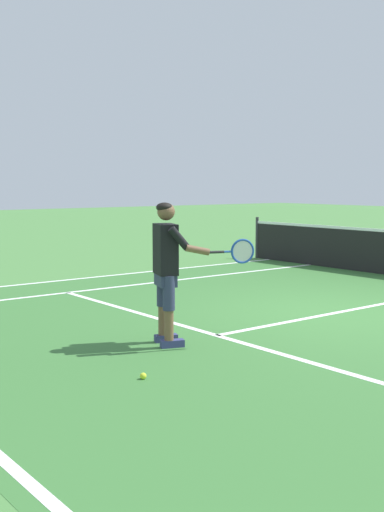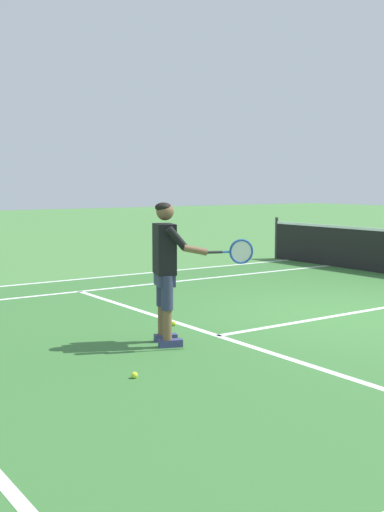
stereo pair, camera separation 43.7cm
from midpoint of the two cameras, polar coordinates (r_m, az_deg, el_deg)
ground_plane at (r=9.84m, az=14.73°, el=-5.07°), size 80.00×80.00×0.00m
court_inner_surface at (r=9.15m, az=10.81°, el=-5.83°), size 10.98×10.37×0.00m
line_service at (r=8.22m, az=3.84°, el=-7.12°), size 8.23×0.10×0.01m
line_centre_service at (r=10.48m, az=17.69°, el=-4.45°), size 0.10×6.40×0.01m
line_singles_left at (r=12.32m, az=-2.99°, el=-2.55°), size 0.10×9.97×0.01m
line_doubles_left at (r=13.50m, az=-6.07°, el=-1.79°), size 0.10×9.97×0.01m
tennis_player at (r=7.61m, az=-0.61°, el=-0.65°), size 0.93×1.00×1.71m
tennis_ball_near_feet at (r=8.77m, az=-0.20°, el=-6.05°), size 0.07×0.07×0.07m
tennis_ball_by_baseline at (r=6.48m, az=-3.21°, el=-10.57°), size 0.07×0.07×0.07m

